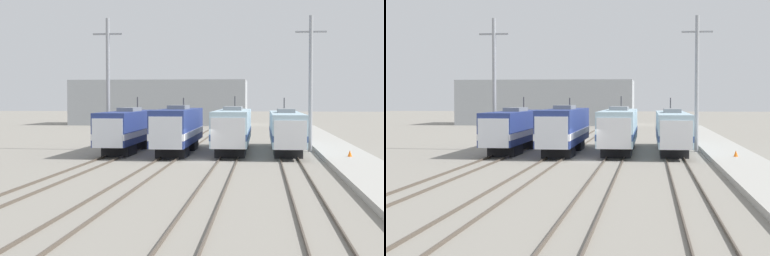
% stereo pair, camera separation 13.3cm
% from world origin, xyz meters
% --- Properties ---
extents(ground_plane, '(400.00, 400.00, 0.00)m').
position_xyz_m(ground_plane, '(0.00, 0.00, 0.00)').
color(ground_plane, gray).
extents(rail_pair_far_left, '(1.51, 120.00, 0.15)m').
position_xyz_m(rail_pair_far_left, '(-7.24, 0.00, 0.07)').
color(rail_pair_far_left, '#4C4238').
rests_on(rail_pair_far_left, ground_plane).
extents(rail_pair_center_left, '(1.51, 120.00, 0.15)m').
position_xyz_m(rail_pair_center_left, '(-2.41, 0.00, 0.07)').
color(rail_pair_center_left, '#4C4238').
rests_on(rail_pair_center_left, ground_plane).
extents(rail_pair_center_right, '(1.51, 120.00, 0.15)m').
position_xyz_m(rail_pair_center_right, '(2.41, 0.00, 0.07)').
color(rail_pair_center_right, '#4C4238').
rests_on(rail_pair_center_right, ground_plane).
extents(rail_pair_far_right, '(1.51, 120.00, 0.15)m').
position_xyz_m(rail_pair_far_right, '(7.24, 0.00, 0.07)').
color(rail_pair_far_right, '#4C4238').
rests_on(rail_pair_far_right, ground_plane).
extents(locomotive_far_left, '(2.77, 17.51, 5.07)m').
position_xyz_m(locomotive_far_left, '(-7.24, 7.88, 2.11)').
color(locomotive_far_left, black).
rests_on(locomotive_far_left, ground_plane).
extents(locomotive_center_left, '(2.89, 16.26, 4.99)m').
position_xyz_m(locomotive_center_left, '(-2.41, 6.37, 2.22)').
color(locomotive_center_left, black).
rests_on(locomotive_center_left, ground_plane).
extents(locomotive_center_right, '(3.00, 18.04, 5.14)m').
position_xyz_m(locomotive_center_right, '(2.41, 8.13, 2.16)').
color(locomotive_center_right, '#232326').
rests_on(locomotive_center_right, ground_plane).
extents(locomotive_far_right, '(2.78, 20.08, 4.99)m').
position_xyz_m(locomotive_far_right, '(7.24, 8.86, 2.06)').
color(locomotive_far_right, '#232326').
rests_on(locomotive_far_right, ground_plane).
extents(catenary_tower_left, '(2.85, 0.37, 12.55)m').
position_xyz_m(catenary_tower_left, '(-9.58, 9.64, 6.47)').
color(catenary_tower_left, gray).
rests_on(catenary_tower_left, ground_plane).
extents(catenary_tower_right, '(2.85, 0.37, 12.55)m').
position_xyz_m(catenary_tower_right, '(9.50, 9.64, 6.47)').
color(catenary_tower_right, gray).
rests_on(catenary_tower_right, ground_plane).
extents(platform, '(4.00, 120.00, 0.38)m').
position_xyz_m(platform, '(11.91, 0.00, 0.19)').
color(platform, '#A8A59E').
rests_on(platform, ground_plane).
extents(traffic_cone, '(0.35, 0.35, 0.49)m').
position_xyz_m(traffic_cone, '(11.89, 0.50, 0.63)').
color(traffic_cone, orange).
rests_on(traffic_cone, platform).
extents(depot_building, '(32.64, 14.66, 8.38)m').
position_xyz_m(depot_building, '(-14.22, 71.56, 4.19)').
color(depot_building, '#9EA3A8').
rests_on(depot_building, ground_plane).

